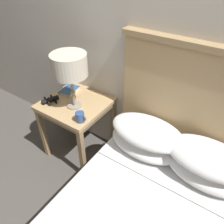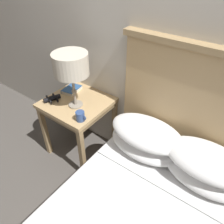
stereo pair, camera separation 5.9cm
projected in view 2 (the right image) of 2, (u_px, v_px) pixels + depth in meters
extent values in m
plane|color=#514C47|center=(82.00, 223.00, 1.80)|extent=(20.00, 20.00, 0.00)
cube|color=beige|center=(153.00, 34.00, 1.59)|extent=(8.00, 0.06, 2.60)
cube|color=tan|center=(77.00, 102.00, 2.07)|extent=(0.58, 0.58, 0.04)
cube|color=#917650|center=(78.00, 106.00, 2.10)|extent=(0.55, 0.55, 0.05)
cube|color=#A4865B|center=(45.00, 131.00, 2.23)|extent=(0.04, 0.04, 0.61)
cube|color=#A4865B|center=(82.00, 154.00, 1.99)|extent=(0.04, 0.04, 0.61)
cube|color=#A4865B|center=(79.00, 107.00, 2.55)|extent=(0.04, 0.04, 0.61)
cube|color=#A4865B|center=(115.00, 124.00, 2.31)|extent=(0.04, 0.04, 0.61)
cube|color=silver|center=(165.00, 173.00, 1.64)|extent=(1.07, 0.28, 0.01)
cube|color=tan|center=(187.00, 129.00, 1.75)|extent=(1.17, 0.06, 1.29)
cube|color=#A4865B|center=(210.00, 49.00, 1.34)|extent=(1.23, 0.10, 0.04)
ellipsoid|color=white|center=(145.00, 144.00, 1.78)|extent=(0.60, 0.36, 0.15)
ellipsoid|color=white|center=(206.00, 174.00, 1.54)|extent=(0.60, 0.36, 0.15)
ellipsoid|color=white|center=(146.00, 132.00, 1.70)|extent=(0.60, 0.36, 0.15)
ellipsoid|color=white|center=(208.00, 161.00, 1.48)|extent=(0.60, 0.36, 0.15)
cylinder|color=gray|center=(76.00, 105.00, 2.00)|extent=(0.13, 0.13, 0.01)
cylinder|color=gray|center=(74.00, 90.00, 1.90)|extent=(0.02, 0.02, 0.30)
sphere|color=gray|center=(74.00, 91.00, 1.91)|extent=(0.04, 0.04, 0.04)
cylinder|color=beige|center=(71.00, 64.00, 1.75)|extent=(0.29, 0.29, 0.18)
cube|color=silver|center=(72.00, 90.00, 2.19)|extent=(0.16, 0.20, 0.03)
cube|color=#2D568E|center=(72.00, 88.00, 2.18)|extent=(0.16, 0.20, 0.00)
cube|color=#2D568E|center=(67.00, 88.00, 2.21)|extent=(0.03, 0.18, 0.03)
cylinder|color=black|center=(49.00, 99.00, 2.04)|extent=(0.08, 0.10, 0.04)
cylinder|color=black|center=(51.00, 102.00, 2.01)|extent=(0.05, 0.03, 0.05)
cylinder|color=black|center=(47.00, 97.00, 2.07)|extent=(0.04, 0.02, 0.04)
cylinder|color=black|center=(55.00, 97.00, 2.07)|extent=(0.08, 0.10, 0.04)
cylinder|color=black|center=(57.00, 100.00, 2.04)|extent=(0.05, 0.03, 0.05)
cylinder|color=black|center=(53.00, 95.00, 2.10)|extent=(0.04, 0.02, 0.04)
cube|color=black|center=(52.00, 98.00, 2.05)|extent=(0.07, 0.05, 0.01)
cylinder|color=black|center=(52.00, 97.00, 2.05)|extent=(0.02, 0.02, 0.02)
cylinder|color=#334C84|center=(80.00, 116.00, 1.81)|extent=(0.08, 0.08, 0.08)
torus|color=#334C84|center=(84.00, 118.00, 1.79)|extent=(0.05, 0.01, 0.05)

